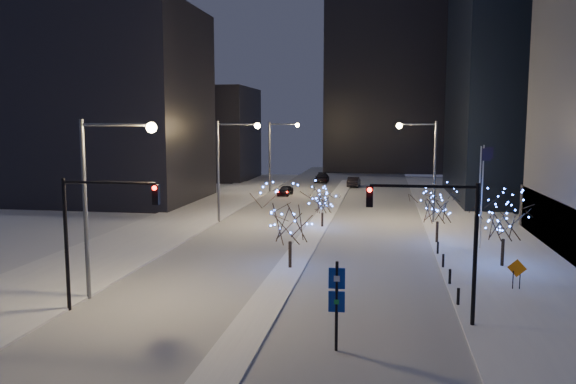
% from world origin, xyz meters
% --- Properties ---
extents(ground, '(160.00, 160.00, 0.00)m').
position_xyz_m(ground, '(0.00, 0.00, 0.00)').
color(ground, silver).
rests_on(ground, ground).
extents(road, '(20.00, 130.00, 0.02)m').
position_xyz_m(road, '(0.00, 35.00, 0.01)').
color(road, '#A0A5AE').
rests_on(road, ground).
extents(median, '(2.00, 80.00, 0.15)m').
position_xyz_m(median, '(0.00, 30.00, 0.07)').
color(median, white).
rests_on(median, ground).
extents(east_sidewalk, '(10.00, 90.00, 0.15)m').
position_xyz_m(east_sidewalk, '(15.00, 20.00, 0.07)').
color(east_sidewalk, white).
rests_on(east_sidewalk, ground).
extents(west_sidewalk, '(8.00, 90.00, 0.15)m').
position_xyz_m(west_sidewalk, '(-14.00, 20.00, 0.07)').
color(west_sidewalk, white).
rests_on(west_sidewalk, ground).
extents(filler_west_near, '(22.00, 18.00, 24.00)m').
position_xyz_m(filler_west_near, '(-28.00, 40.00, 12.00)').
color(filler_west_near, black).
rests_on(filler_west_near, ground).
extents(filler_west_far, '(18.00, 16.00, 16.00)m').
position_xyz_m(filler_west_far, '(-26.00, 70.00, 8.00)').
color(filler_west_far, black).
rests_on(filler_west_far, ground).
extents(horizon_block, '(24.00, 14.00, 42.00)m').
position_xyz_m(horizon_block, '(6.00, 92.00, 21.00)').
color(horizon_block, black).
rests_on(horizon_block, ground).
extents(street_lamp_w_near, '(4.40, 0.56, 10.00)m').
position_xyz_m(street_lamp_w_near, '(-8.94, 2.00, 6.50)').
color(street_lamp_w_near, '#595E66').
rests_on(street_lamp_w_near, ground).
extents(street_lamp_w_mid, '(4.40, 0.56, 10.00)m').
position_xyz_m(street_lamp_w_mid, '(-8.94, 27.00, 6.50)').
color(street_lamp_w_mid, '#595E66').
rests_on(street_lamp_w_mid, ground).
extents(street_lamp_w_far, '(4.40, 0.56, 10.00)m').
position_xyz_m(street_lamp_w_far, '(-8.94, 52.00, 6.50)').
color(street_lamp_w_far, '#595E66').
rests_on(street_lamp_w_far, ground).
extents(street_lamp_east, '(3.90, 0.56, 10.00)m').
position_xyz_m(street_lamp_east, '(10.08, 30.00, 6.45)').
color(street_lamp_east, '#595E66').
rests_on(street_lamp_east, ground).
extents(traffic_signal_west, '(5.26, 0.43, 7.00)m').
position_xyz_m(traffic_signal_west, '(-8.44, -0.00, 4.76)').
color(traffic_signal_west, black).
rests_on(traffic_signal_west, ground).
extents(traffic_signal_east, '(5.26, 0.43, 7.00)m').
position_xyz_m(traffic_signal_east, '(8.94, 1.00, 4.76)').
color(traffic_signal_east, black).
rests_on(traffic_signal_east, ground).
extents(flagpoles, '(1.35, 2.60, 8.00)m').
position_xyz_m(flagpoles, '(13.37, 17.25, 4.80)').
color(flagpoles, silver).
rests_on(flagpoles, east_sidewalk).
extents(bollards, '(0.16, 12.16, 0.90)m').
position_xyz_m(bollards, '(10.20, 10.00, 0.60)').
color(bollards, black).
rests_on(bollards, east_sidewalk).
extents(car_near, '(1.94, 4.08, 1.35)m').
position_xyz_m(car_near, '(-7.17, 48.86, 0.67)').
color(car_near, black).
rests_on(car_near, ground).
extents(car_mid, '(1.93, 4.85, 1.57)m').
position_xyz_m(car_mid, '(1.50, 60.95, 0.78)').
color(car_mid, black).
rests_on(car_mid, ground).
extents(car_far, '(2.15, 5.30, 1.54)m').
position_xyz_m(car_far, '(-4.14, 66.77, 0.77)').
color(car_far, black).
rests_on(car_far, ground).
extents(holiday_tree_median_near, '(4.98, 4.98, 5.72)m').
position_xyz_m(holiday_tree_median_near, '(0.04, 10.21, 3.71)').
color(holiday_tree_median_near, black).
rests_on(holiday_tree_median_near, median).
extents(holiday_tree_median_far, '(3.66, 3.66, 3.63)m').
position_xyz_m(holiday_tree_median_far, '(0.50, 25.63, 2.51)').
color(holiday_tree_median_far, black).
rests_on(holiday_tree_median_far, median).
extents(holiday_tree_plaza_near, '(5.20, 5.20, 5.10)m').
position_xyz_m(holiday_tree_plaza_near, '(14.21, 13.13, 3.47)').
color(holiday_tree_plaza_near, black).
rests_on(holiday_tree_plaza_near, east_sidewalk).
extents(holiday_tree_plaza_far, '(4.55, 4.55, 4.75)m').
position_xyz_m(holiday_tree_plaza_far, '(10.50, 20.22, 3.23)').
color(holiday_tree_plaza_far, black).
rests_on(holiday_tree_plaza_far, east_sidewalk).
extents(wayfinding_sign, '(0.70, 0.14, 3.96)m').
position_xyz_m(wayfinding_sign, '(4.28, -2.91, 2.43)').
color(wayfinding_sign, black).
rests_on(wayfinding_sign, ground).
extents(construction_sign, '(1.05, 0.35, 1.79)m').
position_xyz_m(construction_sign, '(13.91, 7.55, 1.23)').
color(construction_sign, black).
rests_on(construction_sign, east_sidewalk).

